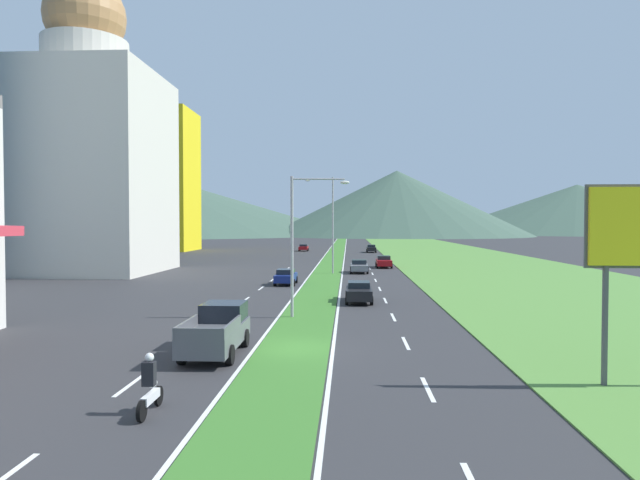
# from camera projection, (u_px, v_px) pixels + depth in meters

# --- Properties ---
(ground_plane) EXTENTS (600.00, 600.00, 0.00)m
(ground_plane) POSITION_uv_depth(u_px,v_px,m) (293.00, 350.00, 24.55)
(ground_plane) COLOR #2D2D30
(grass_median) EXTENTS (3.20, 240.00, 0.06)m
(grass_median) POSITION_uv_depth(u_px,v_px,m) (332.00, 260.00, 84.45)
(grass_median) COLOR #387028
(grass_median) RESTS_ON ground_plane
(grass_verge_right) EXTENTS (24.00, 240.00, 0.06)m
(grass_verge_right) POSITION_uv_depth(u_px,v_px,m) (469.00, 261.00, 83.39)
(grass_verge_right) COLOR #518438
(grass_verge_right) RESTS_ON ground_plane
(lane_dash_left_1) EXTENTS (0.16, 2.80, 0.01)m
(lane_dash_left_1) POSITION_uv_depth(u_px,v_px,m) (1.00, 480.00, 12.02)
(lane_dash_left_1) COLOR silver
(lane_dash_left_1) RESTS_ON ground_plane
(lane_dash_left_2) EXTENTS (0.16, 2.80, 0.01)m
(lane_dash_left_2) POSITION_uv_depth(u_px,v_px,m) (131.00, 385.00, 19.19)
(lane_dash_left_2) COLOR silver
(lane_dash_left_2) RESTS_ON ground_plane
(lane_dash_left_3) EXTENTS (0.16, 2.80, 0.01)m
(lane_dash_left_3) POSITION_uv_depth(u_px,v_px,m) (190.00, 341.00, 26.35)
(lane_dash_left_3) COLOR silver
(lane_dash_left_3) RESTS_ON ground_plane
(lane_dash_left_4) EXTENTS (0.16, 2.80, 0.01)m
(lane_dash_left_4) POSITION_uv_depth(u_px,v_px,m) (224.00, 316.00, 33.52)
(lane_dash_left_4) COLOR silver
(lane_dash_left_4) RESTS_ON ground_plane
(lane_dash_left_5) EXTENTS (0.16, 2.80, 0.01)m
(lane_dash_left_5) POSITION_uv_depth(u_px,v_px,m) (246.00, 300.00, 40.69)
(lane_dash_left_5) COLOR silver
(lane_dash_left_5) RESTS_ON ground_plane
(lane_dash_left_6) EXTENTS (0.16, 2.80, 0.01)m
(lane_dash_left_6) POSITION_uv_depth(u_px,v_px,m) (261.00, 288.00, 47.86)
(lane_dash_left_6) COLOR silver
(lane_dash_left_6) RESTS_ON ground_plane
(lane_dash_left_7) EXTENTS (0.16, 2.80, 0.01)m
(lane_dash_left_7) POSITION_uv_depth(u_px,v_px,m) (272.00, 280.00, 55.03)
(lane_dash_left_7) COLOR silver
(lane_dash_left_7) RESTS_ON ground_plane
(lane_dash_left_8) EXTENTS (0.16, 2.80, 0.01)m
(lane_dash_left_8) POSITION_uv_depth(u_px,v_px,m) (281.00, 273.00, 62.20)
(lane_dash_left_8) COLOR silver
(lane_dash_left_8) RESTS_ON ground_plane
(lane_dash_left_9) EXTENTS (0.16, 2.80, 0.01)m
(lane_dash_left_9) POSITION_uv_depth(u_px,v_px,m) (288.00, 268.00, 69.37)
(lane_dash_left_9) COLOR silver
(lane_dash_left_9) RESTS_ON ground_plane
(lane_dash_right_2) EXTENTS (0.16, 2.80, 0.01)m
(lane_dash_right_2) POSITION_uv_depth(u_px,v_px,m) (428.00, 389.00, 18.66)
(lane_dash_right_2) COLOR silver
(lane_dash_right_2) RESTS_ON ground_plane
(lane_dash_right_3) EXTENTS (0.16, 2.80, 0.01)m
(lane_dash_right_3) POSITION_uv_depth(u_px,v_px,m) (406.00, 343.00, 25.83)
(lane_dash_right_3) COLOR silver
(lane_dash_right_3) RESTS_ON ground_plane
(lane_dash_right_4) EXTENTS (0.16, 2.80, 0.01)m
(lane_dash_right_4) POSITION_uv_depth(u_px,v_px,m) (393.00, 317.00, 33.00)
(lane_dash_right_4) COLOR silver
(lane_dash_right_4) RESTS_ON ground_plane
(lane_dash_right_5) EXTENTS (0.16, 2.80, 0.01)m
(lane_dash_right_5) POSITION_uv_depth(u_px,v_px,m) (385.00, 301.00, 40.17)
(lane_dash_right_5) COLOR silver
(lane_dash_right_5) RESTS_ON ground_plane
(lane_dash_right_6) EXTENTS (0.16, 2.80, 0.01)m
(lane_dash_right_6) POSITION_uv_depth(u_px,v_px,m) (380.00, 289.00, 47.34)
(lane_dash_right_6) COLOR silver
(lane_dash_right_6) RESTS_ON ground_plane
(lane_dash_right_7) EXTENTS (0.16, 2.80, 0.01)m
(lane_dash_right_7) POSITION_uv_depth(u_px,v_px,m) (376.00, 280.00, 54.51)
(lane_dash_right_7) COLOR silver
(lane_dash_right_7) RESTS_ON ground_plane
(lane_dash_right_8) EXTENTS (0.16, 2.80, 0.01)m
(lane_dash_right_8) POSITION_uv_depth(u_px,v_px,m) (372.00, 274.00, 61.67)
(lane_dash_right_8) COLOR silver
(lane_dash_right_8) RESTS_ON ground_plane
(lane_dash_right_9) EXTENTS (0.16, 2.80, 0.01)m
(lane_dash_right_9) POSITION_uv_depth(u_px,v_px,m) (370.00, 269.00, 68.84)
(lane_dash_right_9) COLOR silver
(lane_dash_right_9) RESTS_ON ground_plane
(edge_line_median_left) EXTENTS (0.16, 240.00, 0.01)m
(edge_line_median_left) POSITION_uv_depth(u_px,v_px,m) (321.00, 260.00, 84.54)
(edge_line_median_left) COLOR silver
(edge_line_median_left) RESTS_ON ground_plane
(edge_line_median_right) EXTENTS (0.16, 240.00, 0.01)m
(edge_line_median_right) POSITION_uv_depth(u_px,v_px,m) (344.00, 260.00, 84.36)
(edge_line_median_right) COLOR silver
(edge_line_median_right) RESTS_ON ground_plane
(domed_building) EXTENTS (16.37, 16.37, 33.59)m
(domed_building) POSITION_uv_depth(u_px,v_px,m) (87.00, 152.00, 63.47)
(domed_building) COLOR beige
(domed_building) RESTS_ON ground_plane
(midrise_colored) EXTENTS (13.15, 13.15, 28.95)m
(midrise_colored) POSITION_uv_depth(u_px,v_px,m) (161.00, 181.00, 115.02)
(midrise_colored) COLOR yellow
(midrise_colored) RESTS_ON ground_plane
(hill_far_left) EXTENTS (226.73, 226.73, 33.35)m
(hill_far_left) POSITION_uv_depth(u_px,v_px,m) (141.00, 203.00, 295.82)
(hill_far_left) COLOR #3D5647
(hill_far_left) RESTS_ON ground_plane
(hill_far_center) EXTENTS (123.38, 123.38, 30.44)m
(hill_far_center) POSITION_uv_depth(u_px,v_px,m) (397.00, 203.00, 259.73)
(hill_far_center) COLOR #3D5647
(hill_far_center) RESTS_ON ground_plane
(hill_far_right) EXTENTS (161.34, 161.34, 27.68)m
(hill_far_right) POSITION_uv_depth(u_px,v_px,m) (577.00, 209.00, 313.10)
(hill_far_right) COLOR #3D5647
(hill_far_right) RESTS_ON ground_plane
(street_lamp_near) EXTENTS (3.47, 0.51, 8.36)m
(street_lamp_near) POSITION_uv_depth(u_px,v_px,m) (299.00, 235.00, 32.72)
(street_lamp_near) COLOR #99999E
(street_lamp_near) RESTS_ON ground_plane
(street_lamp_mid) EXTENTS (3.19, 0.44, 10.74)m
(street_lamp_mid) POSITION_uv_depth(u_px,v_px,m) (330.00, 219.00, 61.47)
(street_lamp_mid) COLOR #99999E
(street_lamp_mid) RESTS_ON ground_plane
(car_0) EXTENTS (1.91, 4.51, 1.45)m
(car_0) POSITION_uv_depth(u_px,v_px,m) (359.00, 291.00, 39.42)
(car_0) COLOR black
(car_0) RESTS_ON ground_plane
(car_1) EXTENTS (1.87, 4.12, 1.40)m
(car_1) POSITION_uv_depth(u_px,v_px,m) (304.00, 248.00, 112.82)
(car_1) COLOR maroon
(car_1) RESTS_ON ground_plane
(car_2) EXTENTS (1.87, 4.75, 1.49)m
(car_2) POSITION_uv_depth(u_px,v_px,m) (371.00, 248.00, 107.67)
(car_2) COLOR black
(car_2) RESTS_ON ground_plane
(car_3) EXTENTS (1.90, 4.12, 1.43)m
(car_3) POSITION_uv_depth(u_px,v_px,m) (286.00, 277.00, 50.72)
(car_3) COLOR navy
(car_3) RESTS_ON ground_plane
(car_4) EXTENTS (1.98, 4.52, 1.50)m
(car_4) POSITION_uv_depth(u_px,v_px,m) (384.00, 262.00, 70.38)
(car_4) COLOR maroon
(car_4) RESTS_ON ground_plane
(car_5) EXTENTS (2.03, 4.30, 1.47)m
(car_5) POSITION_uv_depth(u_px,v_px,m) (359.00, 266.00, 62.86)
(car_5) COLOR slate
(car_5) RESTS_ON ground_plane
(pickup_truck_0) EXTENTS (2.18, 5.40, 2.00)m
(pickup_truck_0) POSITION_uv_depth(u_px,v_px,m) (217.00, 330.00, 23.85)
(pickup_truck_0) COLOR #515459
(pickup_truck_0) RESTS_ON ground_plane
(motorcycle_rider) EXTENTS (0.36, 2.00, 1.80)m
(motorcycle_rider) POSITION_uv_depth(u_px,v_px,m) (150.00, 388.00, 16.24)
(motorcycle_rider) COLOR black
(motorcycle_rider) RESTS_ON ground_plane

